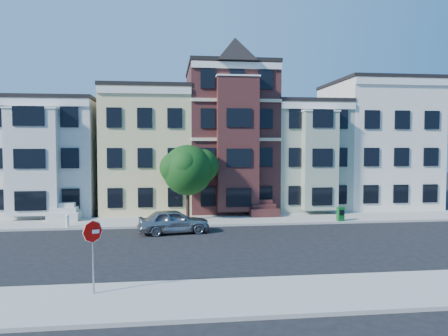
{
  "coord_description": "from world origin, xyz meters",
  "views": [
    {
      "loc": [
        -5.19,
        -23.31,
        5.55
      ],
      "look_at": [
        -1.97,
        2.29,
        4.2
      ],
      "focal_mm": 35.0,
      "sensor_mm": 36.0,
      "label": 1
    }
  ],
  "objects": [
    {
      "name": "ground",
      "position": [
        0.0,
        0.0,
        0.0
      ],
      "size": [
        120.0,
        120.0,
        0.0
      ],
      "primitive_type": "plane",
      "color": "black"
    },
    {
      "name": "fire_hydrant",
      "position": [
        -11.89,
        6.3,
        0.49
      ],
      "size": [
        0.31,
        0.31,
        0.67
      ],
      "primitive_type": "cylinder",
      "rotation": [
        0.0,
        0.0,
        0.42
      ],
      "color": "white",
      "rests_on": "far_sidewalk"
    },
    {
      "name": "newspaper_box",
      "position": [
        6.92,
        6.3,
        0.65
      ],
      "size": [
        0.47,
        0.43,
        0.99
      ],
      "primitive_type": "cube",
      "rotation": [
        0.0,
        0.0,
        0.07
      ],
      "color": "#105C20",
      "rests_on": "far_sidewalk"
    },
    {
      "name": "far_sidewalk",
      "position": [
        0.0,
        8.0,
        0.07
      ],
      "size": [
        60.0,
        4.0,
        0.15
      ],
      "primitive_type": "cube",
      "color": "#9E9B93",
      "rests_on": "ground"
    },
    {
      "name": "house_brown",
      "position": [
        0.0,
        14.5,
        6.0
      ],
      "size": [
        7.0,
        9.0,
        12.0
      ],
      "primitive_type": "cube",
      "color": "#421D1C",
      "rests_on": "ground"
    },
    {
      "name": "street_tree",
      "position": [
        -3.87,
        8.27,
        3.5
      ],
      "size": [
        5.82,
        5.82,
        6.7
      ],
      "primitive_type": null,
      "rotation": [
        0.0,
        0.0,
        -0.01
      ],
      "color": "#134A12",
      "rests_on": "far_sidewalk"
    },
    {
      "name": "house_green",
      "position": [
        6.5,
        14.5,
        4.5
      ],
      "size": [
        6.0,
        9.0,
        9.0
      ],
      "primitive_type": "cube",
      "color": "gray",
      "rests_on": "ground"
    },
    {
      "name": "house_yellow",
      "position": [
        -7.0,
        14.5,
        5.0
      ],
      "size": [
        7.0,
        9.0,
        10.0
      ],
      "primitive_type": "cube",
      "color": "beige",
      "rests_on": "ground"
    },
    {
      "name": "house_white",
      "position": [
        -15.0,
        14.5,
        4.5
      ],
      "size": [
        8.0,
        9.0,
        9.0
      ],
      "primitive_type": "cube",
      "color": "beige",
      "rests_on": "ground"
    },
    {
      "name": "stop_sign",
      "position": [
        -7.95,
        -7.21,
        1.67
      ],
      "size": [
        0.82,
        0.4,
        3.04
      ],
      "primitive_type": null,
      "rotation": [
        0.0,
        0.0,
        0.35
      ],
      "color": "#BF0200",
      "rests_on": "near_sidewalk"
    },
    {
      "name": "parked_car",
      "position": [
        -4.94,
        4.15,
        0.76
      ],
      "size": [
        4.69,
        2.46,
        1.52
      ],
      "primitive_type": "imported",
      "rotation": [
        0.0,
        0.0,
        1.72
      ],
      "color": "gray",
      "rests_on": "ground"
    },
    {
      "name": "house_cream",
      "position": [
        13.5,
        14.5,
        5.5
      ],
      "size": [
        8.0,
        9.0,
        11.0
      ],
      "primitive_type": "cube",
      "color": "silver",
      "rests_on": "ground"
    },
    {
      "name": "near_sidewalk",
      "position": [
        0.0,
        -8.0,
        0.07
      ],
      "size": [
        60.0,
        4.0,
        0.15
      ],
      "primitive_type": "cube",
      "color": "#9E9B93",
      "rests_on": "ground"
    }
  ]
}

